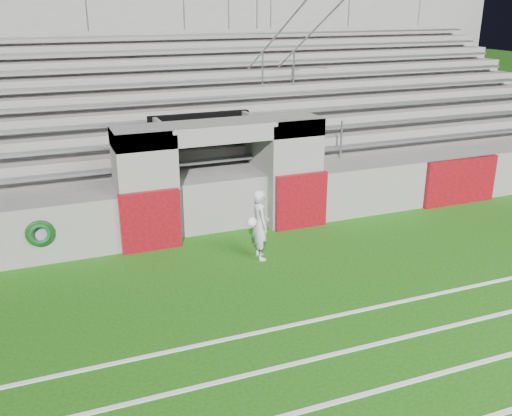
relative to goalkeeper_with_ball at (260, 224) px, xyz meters
name	(u,v)px	position (x,y,z in m)	size (l,w,h in m)	color
ground	(281,296)	(-0.25, -1.70, -0.77)	(90.00, 90.00, 0.00)	#184F0D
stadium_structure	(175,131)	(-0.25, 6.27, 0.72)	(26.00, 8.48, 5.42)	slate
goalkeeper_with_ball	(260,224)	(0.00, 0.00, 0.00)	(0.55, 0.58, 1.53)	#B3B7BD
hose_coil	(40,234)	(-4.29, 1.24, -0.04)	(0.57, 0.15, 0.57)	#0B390C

